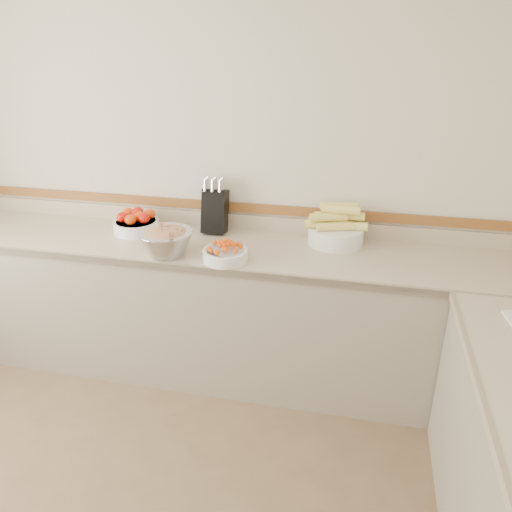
% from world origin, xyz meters
% --- Properties ---
extents(back_wall, '(4.00, 0.00, 4.00)m').
position_xyz_m(back_wall, '(0.00, 2.00, 1.30)').
color(back_wall, beige).
rests_on(back_wall, ground_plane).
extents(counter_back, '(4.00, 0.65, 1.08)m').
position_xyz_m(counter_back, '(0.00, 1.68, 0.45)').
color(counter_back, tan).
rests_on(counter_back, ground_plane).
extents(knife_block, '(0.15, 0.18, 0.37)m').
position_xyz_m(knife_block, '(-0.04, 1.90, 1.05)').
color(knife_block, black).
rests_on(knife_block, counter_back).
extents(tomato_bowl, '(0.29, 0.29, 0.14)m').
position_xyz_m(tomato_bowl, '(-0.54, 1.78, 0.96)').
color(tomato_bowl, white).
rests_on(tomato_bowl, counter_back).
extents(cherry_tomato_bowl, '(0.26, 0.26, 0.14)m').
position_xyz_m(cherry_tomato_bowl, '(0.14, 1.47, 0.95)').
color(cherry_tomato_bowl, white).
rests_on(cherry_tomato_bowl, counter_back).
extents(corn_bowl, '(0.38, 0.34, 0.25)m').
position_xyz_m(corn_bowl, '(0.73, 1.87, 0.99)').
color(corn_bowl, white).
rests_on(corn_bowl, counter_back).
extents(rhubarb_bowl, '(0.32, 0.32, 0.18)m').
position_xyz_m(rhubarb_bowl, '(-0.21, 1.47, 0.99)').
color(rhubarb_bowl, '#B2B2BA').
rests_on(rhubarb_bowl, counter_back).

